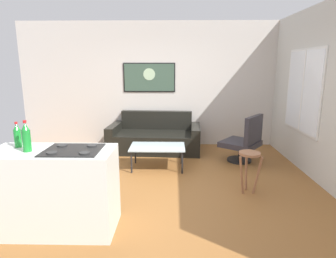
% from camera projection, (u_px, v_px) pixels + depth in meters
% --- Properties ---
extents(ground, '(6.40, 6.40, 0.04)m').
position_uv_depth(ground, '(154.00, 186.00, 4.52)').
color(ground, '#945E2E').
extents(back_wall, '(6.40, 0.05, 2.80)m').
position_uv_depth(back_wall, '(160.00, 85.00, 6.58)').
color(back_wall, beige).
rests_on(back_wall, ground).
extents(right_wall, '(0.05, 6.40, 2.80)m').
position_uv_depth(right_wall, '(323.00, 94.00, 4.46)').
color(right_wall, beige).
rests_on(right_wall, ground).
extents(couch, '(2.02, 1.07, 0.82)m').
position_uv_depth(couch, '(155.00, 138.00, 6.31)').
color(couch, black).
rests_on(couch, ground).
extents(coffee_table, '(0.98, 0.62, 0.41)m').
position_uv_depth(coffee_table, '(158.00, 148.00, 5.17)').
color(coffee_table, silver).
rests_on(coffee_table, ground).
extents(armchair, '(0.91, 0.92, 0.93)m').
position_uv_depth(armchair, '(245.00, 141.00, 5.49)').
color(armchair, black).
rests_on(armchair, ground).
extents(bar_stool, '(0.36, 0.35, 0.62)m').
position_uv_depth(bar_stool, '(249.00, 162.00, 4.15)').
color(bar_stool, '#996343').
rests_on(bar_stool, ground).
extents(kitchen_counter, '(1.35, 0.63, 0.96)m').
position_uv_depth(kitchen_counter, '(54.00, 190.00, 3.21)').
color(kitchen_counter, white).
rests_on(kitchen_counter, ground).
extents(soda_bottle, '(0.08, 0.08, 0.29)m').
position_uv_depth(soda_bottle, '(17.00, 136.00, 3.21)').
color(soda_bottle, '#1E8E30').
rests_on(soda_bottle, kitchen_counter).
extents(soda_bottle_2, '(0.09, 0.09, 0.34)m').
position_uv_depth(soda_bottle_2, '(26.00, 138.00, 3.04)').
color(soda_bottle_2, '#1E8E30').
rests_on(soda_bottle_2, kitchen_counter).
extents(wall_painting, '(1.18, 0.03, 0.66)m').
position_uv_depth(wall_painting, '(149.00, 77.00, 6.51)').
color(wall_painting, black).
extents(window, '(0.03, 1.35, 1.46)m').
position_uv_depth(window, '(303.00, 91.00, 5.05)').
color(window, silver).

